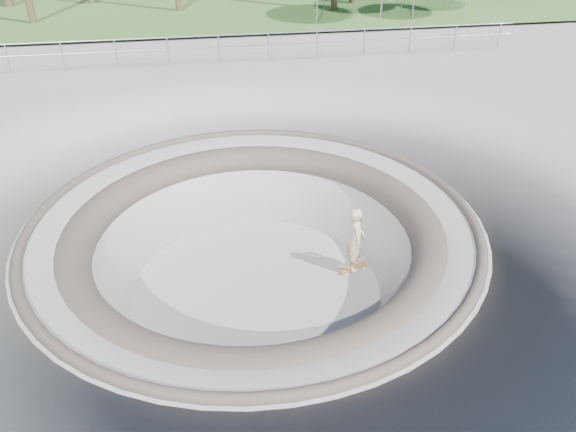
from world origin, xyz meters
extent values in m
plane|color=#9C9B97|center=(0.00, 0.00, 0.00)|extent=(180.00, 180.00, 0.00)
torus|color=#9C9B97|center=(0.00, 0.00, -2.00)|extent=(14.00, 14.00, 4.00)
cylinder|color=#9C9B97|center=(0.00, 0.00, -1.95)|extent=(6.60, 6.60, 0.10)
torus|color=#4D463D|center=(0.00, 0.00, -0.02)|extent=(10.24, 10.24, 0.24)
torus|color=#4D463D|center=(0.00, 0.00, -0.45)|extent=(8.91, 8.91, 0.81)
ellipsoid|color=brown|center=(8.00, 60.00, -7.87)|extent=(61.60, 44.00, 28.60)
cylinder|color=#94969C|center=(0.00, 12.00, 1.17)|extent=(25.00, 0.05, 0.05)
cylinder|color=#94969C|center=(0.00, 12.00, 0.72)|extent=(25.00, 0.05, 0.05)
cube|color=olive|center=(2.54, 0.28, -1.83)|extent=(0.81, 0.43, 0.02)
cylinder|color=#B4B3B9|center=(2.54, 0.28, -1.86)|extent=(0.08, 0.17, 0.03)
cylinder|color=#B4B3B9|center=(2.54, 0.28, -1.86)|extent=(0.08, 0.17, 0.03)
cylinder|color=silver|center=(2.54, 0.28, -1.87)|extent=(0.07, 0.04, 0.06)
cylinder|color=silver|center=(2.54, 0.28, -1.87)|extent=(0.07, 0.04, 0.06)
cylinder|color=silver|center=(2.54, 0.28, -1.87)|extent=(0.07, 0.04, 0.06)
cylinder|color=silver|center=(2.54, 0.28, -1.87)|extent=(0.07, 0.04, 0.06)
imported|color=beige|center=(2.54, 0.28, -0.96)|extent=(0.52, 0.69, 1.72)
cylinder|color=#94969C|center=(5.51, 16.47, 1.48)|extent=(0.06, 0.06, 2.41)
cylinder|color=#94969C|center=(10.06, 16.69, 1.31)|extent=(0.06, 0.06, 2.06)
camera|label=1|loc=(-0.99, -10.70, 6.85)|focal=35.00mm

